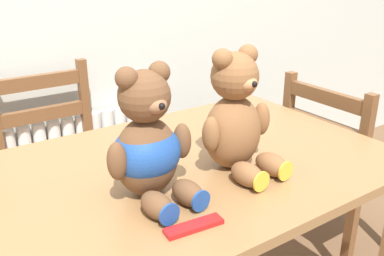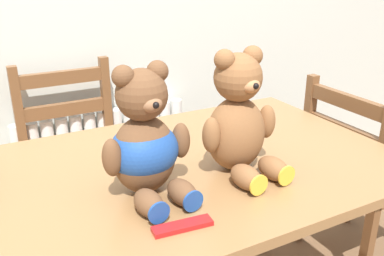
{
  "view_description": "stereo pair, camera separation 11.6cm",
  "coord_description": "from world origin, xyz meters",
  "views": [
    {
      "loc": [
        -0.57,
        -0.56,
        1.35
      ],
      "look_at": [
        0.04,
        0.33,
        0.92
      ],
      "focal_mm": 40.0,
      "sensor_mm": 36.0,
      "label": 1
    },
    {
      "loc": [
        -0.47,
        -0.62,
        1.35
      ],
      "look_at": [
        0.04,
        0.33,
        0.92
      ],
      "focal_mm": 40.0,
      "sensor_mm": 36.0,
      "label": 2
    }
  ],
  "objects": [
    {
      "name": "teddy_bear_right",
      "position": [
        0.18,
        0.32,
        0.92
      ],
      "size": [
        0.25,
        0.26,
        0.36
      ],
      "rotation": [
        0.0,
        0.0,
        3.21
      ],
      "color": "brown",
      "rests_on": "dining_table"
    },
    {
      "name": "wooden_chair_behind",
      "position": [
        -0.11,
        1.18,
        0.45
      ],
      "size": [
        0.44,
        0.39,
        0.93
      ],
      "rotation": [
        0.0,
        0.0,
        3.14
      ],
      "color": "brown",
      "rests_on": "ground_plane"
    },
    {
      "name": "radiator",
      "position": [
        0.08,
        1.34,
        0.3
      ],
      "size": [
        0.88,
        0.1,
        0.66
      ],
      "color": "white",
      "rests_on": "ground_plane"
    },
    {
      "name": "teddy_bear_left",
      "position": [
        -0.1,
        0.33,
        0.91
      ],
      "size": [
        0.25,
        0.26,
        0.35
      ],
      "rotation": [
        0.0,
        0.0,
        3.22
      ],
      "color": "brown",
      "rests_on": "dining_table"
    },
    {
      "name": "dining_table",
      "position": [
        0.0,
        0.42,
        0.67
      ],
      "size": [
        1.45,
        0.85,
        0.77
      ],
      "color": "olive",
      "rests_on": "ground_plane"
    },
    {
      "name": "chocolate_bar",
      "position": [
        -0.1,
        0.13,
        0.78
      ],
      "size": [
        0.15,
        0.05,
        0.01
      ],
      "primitive_type": "cube",
      "rotation": [
        0.0,
        0.0,
        -0.1
      ],
      "color": "red",
      "rests_on": "dining_table"
    },
    {
      "name": "wooden_chair_side",
      "position": [
        1.02,
        0.56,
        0.44
      ],
      "size": [
        0.39,
        0.46,
        0.87
      ],
      "rotation": [
        0.0,
        0.0,
        -1.57
      ],
      "color": "brown",
      "rests_on": "ground_plane"
    }
  ]
}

